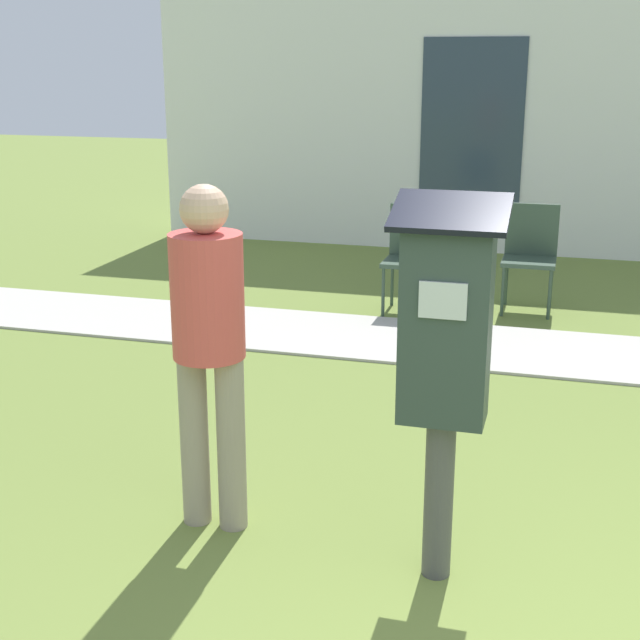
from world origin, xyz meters
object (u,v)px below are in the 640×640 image
Objects in this scene: outdoor_chair_middle at (530,249)px; parking_meter at (445,343)px; person_standing at (209,333)px; outdoor_chair_left at (413,250)px.

parking_meter is at bearing -115.19° from outdoor_chair_middle.
person_standing is 4.36m from outdoor_chair_middle.
parking_meter is 4.13m from outdoor_chair_left.
outdoor_chair_middle is at bearing 33.75° from outdoor_chair_left.
parking_meter reaches higher than person_standing.
outdoor_chair_middle is at bearing 77.18° from person_standing.
outdoor_chair_left is at bearing 174.16° from outdoor_chair_middle.
parking_meter is 1.77× the size of outdoor_chair_left.
parking_meter is at bearing -4.65° from person_standing.
outdoor_chair_middle is (1.18, 4.17, -0.40)m from person_standing.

